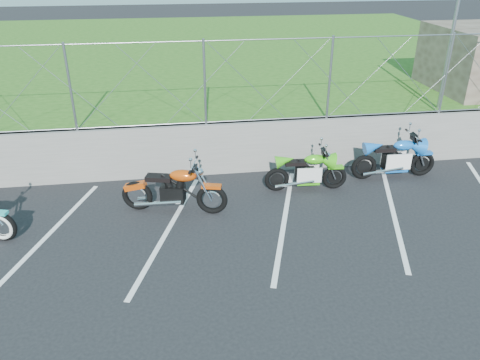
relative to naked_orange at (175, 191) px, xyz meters
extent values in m
plane|color=black|center=(-0.17, -1.67, -0.49)|extent=(90.00, 90.00, 0.00)
cube|color=slate|center=(-0.17, 1.83, 0.16)|extent=(30.00, 0.22, 1.30)
cube|color=#285416|center=(-0.17, 11.83, 0.16)|extent=(30.00, 20.00, 1.30)
cylinder|color=gray|center=(-0.17, 1.83, 2.76)|extent=(28.00, 0.03, 0.03)
cylinder|color=gray|center=(-0.17, 1.83, 0.86)|extent=(28.00, 0.03, 0.03)
cylinder|color=gray|center=(7.03, 2.23, 2.31)|extent=(0.08, 0.08, 3.00)
cube|color=silver|center=(-2.57, -0.67, -0.49)|extent=(1.49, 4.31, 0.01)
cube|color=silver|center=(-0.17, -0.67, -0.49)|extent=(1.49, 4.31, 0.01)
cube|color=silver|center=(2.23, -0.67, -0.49)|extent=(1.49, 4.31, 0.01)
cube|color=silver|center=(4.63, -0.67, -0.49)|extent=(1.49, 4.31, 0.01)
torus|color=black|center=(-3.34, -0.64, -0.17)|extent=(0.64, 0.28, 0.64)
torus|color=black|center=(-0.81, 0.21, -0.15)|extent=(0.68, 0.28, 0.67)
torus|color=black|center=(0.76, -0.19, -0.15)|extent=(0.68, 0.28, 0.67)
cube|color=black|center=(-0.05, 0.01, -0.06)|extent=(0.56, 0.42, 0.37)
ellipsoid|color=#BB410B|center=(0.18, -0.05, 0.38)|extent=(0.62, 0.40, 0.25)
cube|color=black|center=(-0.32, 0.08, 0.30)|extent=(0.59, 0.39, 0.10)
cube|color=#BB410B|center=(0.76, -0.19, 0.16)|extent=(0.44, 0.26, 0.06)
cylinder|color=silver|center=(0.40, -0.10, 0.64)|extent=(0.22, 0.76, 0.03)
torus|color=black|center=(2.34, 0.64, -0.20)|extent=(0.58, 0.14, 0.58)
torus|color=black|center=(3.70, 0.55, -0.20)|extent=(0.58, 0.14, 0.58)
cube|color=black|center=(3.00, 0.59, -0.10)|extent=(0.46, 0.30, 0.33)
ellipsoid|color=#3FB216|center=(3.21, 0.58, 0.28)|extent=(0.52, 0.26, 0.22)
cube|color=black|center=(2.75, 0.61, 0.21)|extent=(0.49, 0.26, 0.09)
cube|color=#3FB216|center=(3.70, 0.55, 0.07)|extent=(0.37, 0.17, 0.06)
cylinder|color=silver|center=(3.38, 0.57, 0.50)|extent=(0.07, 0.69, 0.03)
torus|color=black|center=(4.58, 0.94, -0.17)|extent=(0.63, 0.13, 0.63)
torus|color=black|center=(6.07, 0.92, -0.17)|extent=(0.63, 0.13, 0.63)
cube|color=black|center=(5.30, 0.93, -0.07)|extent=(0.49, 0.30, 0.36)
ellipsoid|color=blue|center=(5.53, 0.93, 0.35)|extent=(0.56, 0.27, 0.24)
cube|color=black|center=(5.03, 0.94, 0.28)|extent=(0.53, 0.26, 0.09)
cube|color=blue|center=(6.07, 0.92, 0.12)|extent=(0.40, 0.16, 0.06)
cylinder|color=silver|center=(5.71, 0.92, 0.60)|extent=(0.04, 0.76, 0.03)
camera|label=1|loc=(0.08, -8.85, 4.58)|focal=35.00mm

